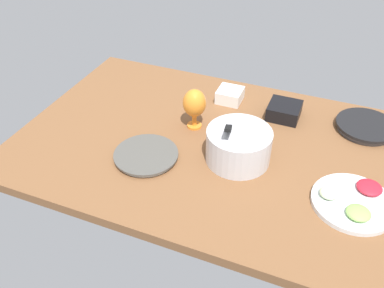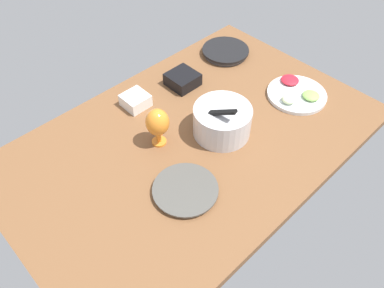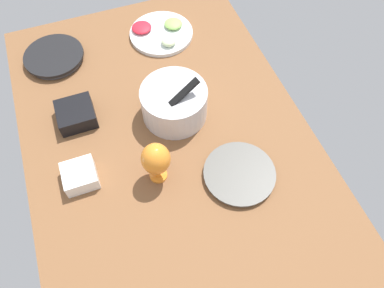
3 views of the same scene
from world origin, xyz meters
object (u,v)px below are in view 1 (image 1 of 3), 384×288
(dinner_plate_right, at_px, (146,155))
(dinner_plate_left, at_px, (366,127))
(hurricane_glass_orange, at_px, (194,104))
(square_bowl_black, at_px, (284,110))
(square_bowl_white, at_px, (230,95))
(fruit_platter, at_px, (353,201))
(mixing_bowl, at_px, (239,145))

(dinner_plate_right, bearing_deg, dinner_plate_left, -146.53)
(hurricane_glass_orange, relative_size, square_bowl_black, 1.31)
(square_bowl_white, bearing_deg, dinner_plate_left, 179.47)
(fruit_platter, xyz_separation_m, hurricane_glass_orange, (0.67, -0.22, 0.10))
(fruit_platter, bearing_deg, dinner_plate_right, 3.17)
(dinner_plate_left, distance_m, dinner_plate_right, 0.93)
(dinner_plate_left, relative_size, square_bowl_black, 1.83)
(mixing_bowl, relative_size, square_bowl_black, 1.81)
(mixing_bowl, height_order, square_bowl_white, mixing_bowl)
(fruit_platter, height_order, square_bowl_white, square_bowl_white)
(dinner_plate_right, relative_size, square_bowl_white, 2.26)
(mixing_bowl, bearing_deg, dinner_plate_right, 20.66)
(mixing_bowl, relative_size, square_bowl_white, 2.22)
(mixing_bowl, xyz_separation_m, square_bowl_white, (0.16, -0.39, -0.04))
(mixing_bowl, distance_m, square_bowl_white, 0.43)
(mixing_bowl, bearing_deg, square_bowl_black, -106.06)
(fruit_platter, xyz_separation_m, square_bowl_white, (0.59, -0.48, 0.02))
(fruit_platter, relative_size, square_bowl_black, 2.05)
(mixing_bowl, bearing_deg, square_bowl_white, -68.02)
(dinner_plate_right, distance_m, mixing_bowl, 0.36)
(dinner_plate_left, distance_m, fruit_platter, 0.47)
(fruit_platter, bearing_deg, mixing_bowl, -10.72)
(fruit_platter, height_order, hurricane_glass_orange, hurricane_glass_orange)
(dinner_plate_left, relative_size, hurricane_glass_orange, 1.39)
(dinner_plate_right, distance_m, fruit_platter, 0.77)
(dinner_plate_left, height_order, fruit_platter, fruit_platter)
(dinner_plate_right, bearing_deg, hurricane_glass_orange, -109.92)
(mixing_bowl, xyz_separation_m, fruit_platter, (-0.44, 0.08, -0.06))
(dinner_plate_right, distance_m, square_bowl_black, 0.65)
(hurricane_glass_orange, bearing_deg, mixing_bowl, 149.27)
(hurricane_glass_orange, xyz_separation_m, square_bowl_black, (-0.34, -0.22, -0.08))
(square_bowl_black, bearing_deg, fruit_platter, 127.11)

